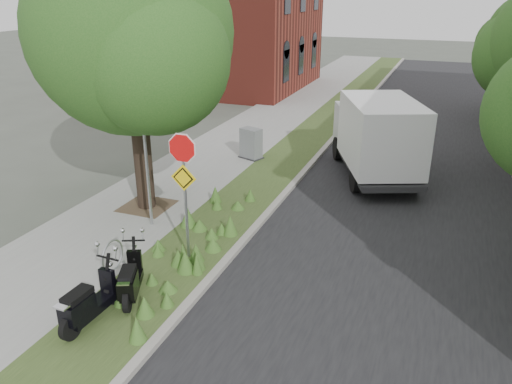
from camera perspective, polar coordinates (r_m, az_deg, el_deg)
ground at (r=11.38m, az=-2.81°, el=-10.52°), size 120.00×120.00×0.00m
sidewalk_near at (r=21.32m, az=-2.35°, el=5.69°), size 3.50×60.00×0.12m
verge at (r=20.42m, az=4.77°, el=4.87°), size 2.00×60.00×0.12m
kerb_near at (r=20.17m, az=7.50°, el=4.55°), size 0.20×60.00×0.13m
road at (r=19.71m, az=17.39°, el=3.08°), size 7.00×60.00×0.01m
street_tree_main at (r=14.16m, az=-14.08°, el=16.17°), size 6.21×5.54×7.66m
bare_post at (r=13.35m, az=-12.47°, el=4.14°), size 0.08×0.08×4.00m
bike_hoop at (r=11.93m, az=-16.09°, el=-7.02°), size 0.06×0.78×0.77m
sign_assembly at (r=11.40m, az=-8.29°, el=2.38°), size 0.94×0.08×3.22m
brick_building at (r=33.58m, az=-2.52°, el=19.01°), size 9.40×10.40×8.30m
scooter_near at (r=10.79m, az=-14.18°, el=-10.14°), size 0.83×1.55×0.79m
scooter_far at (r=10.27m, az=-18.89°, el=-12.36°), size 0.40×1.77×0.84m
box_truck at (r=17.59m, az=13.62°, el=6.49°), size 3.86×5.61×2.38m
utility_cabinet at (r=18.98m, az=-0.58°, el=5.51°), size 1.01×0.84×1.15m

